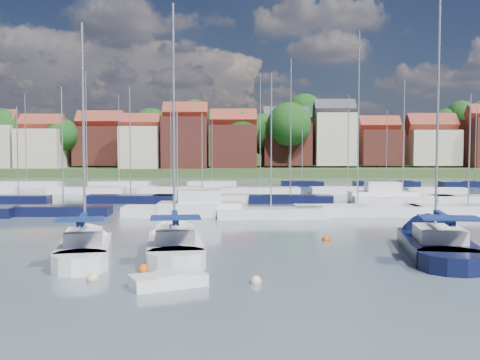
{
  "coord_description": "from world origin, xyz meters",
  "views": [
    {
      "loc": [
        -2.11,
        -25.21,
        5.6
      ],
      "look_at": [
        -1.95,
        14.0,
        3.42
      ],
      "focal_mm": 40.0,
      "sensor_mm": 36.0,
      "label": 1
    }
  ],
  "objects": [
    {
      "name": "marina_field",
      "position": [
        1.91,
        35.15,
        0.43
      ],
      "size": [
        79.62,
        41.41,
        15.93
      ],
      "color": "white",
      "rests_on": "ground"
    },
    {
      "name": "buoy_b",
      "position": [
        -8.38,
        -2.47,
        0.0
      ],
      "size": [
        0.53,
        0.53,
        0.53
      ],
      "primitive_type": "sphere",
      "color": "beige",
      "rests_on": "ground"
    },
    {
      "name": "sailboat_left",
      "position": [
        -10.25,
        3.2,
        0.36
      ],
      "size": [
        4.46,
        9.95,
        13.19
      ],
      "rotation": [
        0.0,
        0.0,
        1.78
      ],
      "color": "white",
      "rests_on": "ground"
    },
    {
      "name": "buoy_c",
      "position": [
        -6.45,
        -0.81,
        0.0
      ],
      "size": [
        0.53,
        0.53,
        0.53
      ],
      "primitive_type": "sphere",
      "color": "#D85914",
      "rests_on": "ground"
    },
    {
      "name": "sailboat_centre",
      "position": [
        -5.65,
        4.35,
        0.36
      ],
      "size": [
        4.25,
        10.98,
        14.58
      ],
      "rotation": [
        0.0,
        0.0,
        1.71
      ],
      "color": "white",
      "rests_on": "ground"
    },
    {
      "name": "sailboat_navy",
      "position": [
        8.93,
        4.89,
        0.35
      ],
      "size": [
        5.41,
        12.77,
        17.12
      ],
      "rotation": [
        0.0,
        0.0,
        1.39
      ],
      "color": "black",
      "rests_on": "ground"
    },
    {
      "name": "tender",
      "position": [
        -4.97,
        -3.48,
        0.25
      ],
      "size": [
        3.34,
        2.58,
        0.65
      ],
      "rotation": [
        0.0,
        0.0,
        0.45
      ],
      "color": "white",
      "rests_on": "ground"
    },
    {
      "name": "buoy_e",
      "position": [
        3.37,
        7.56,
        0.0
      ],
      "size": [
        0.51,
        0.51,
        0.51
      ],
      "primitive_type": "sphere",
      "color": "#D85914",
      "rests_on": "ground"
    },
    {
      "name": "far_shore_town",
      "position": [
        2.23,
        132.67,
        4.61
      ],
      "size": [
        212.46,
        90.0,
        22.27
      ],
      "color": "#3B5028",
      "rests_on": "ground"
    },
    {
      "name": "ground",
      "position": [
        0.0,
        40.0,
        0.0
      ],
      "size": [
        260.0,
        260.0,
        0.0
      ],
      "primitive_type": "plane",
      "color": "#4B5865",
      "rests_on": "ground"
    },
    {
      "name": "buoy_d",
      "position": [
        -1.35,
        -3.02,
        0.0
      ],
      "size": [
        0.46,
        0.46,
        0.46
      ],
      "primitive_type": "sphere",
      "color": "beige",
      "rests_on": "ground"
    }
  ]
}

